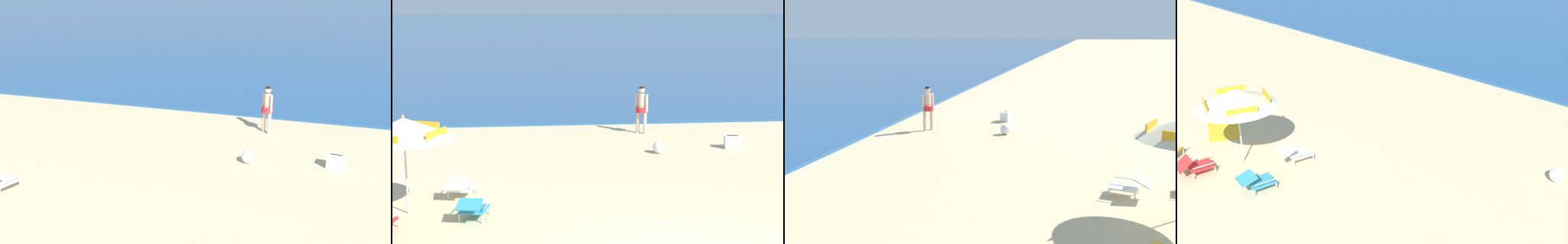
# 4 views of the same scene
# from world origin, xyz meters

# --- Properties ---
(person_standing_near_shore) EXTENTS (0.42, 0.42, 1.70)m
(person_standing_near_shore) POSITION_xyz_m (1.33, 11.42, 0.98)
(person_standing_near_shore) COLOR beige
(person_standing_near_shore) RESTS_ON ground
(cooler_box) EXTENTS (0.54, 0.41, 0.43)m
(cooler_box) POSITION_xyz_m (3.77, 8.84, 0.20)
(cooler_box) COLOR white
(cooler_box) RESTS_ON ground
(beach_ball) EXTENTS (0.38, 0.38, 0.38)m
(beach_ball) POSITION_xyz_m (1.31, 8.41, 0.19)
(beach_ball) COLOR white
(beach_ball) RESTS_ON ground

